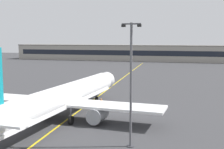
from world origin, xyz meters
The scene contains 6 objects.
ground_plane centered at (0.00, 0.00, 0.00)m, with size 400.00×400.00×0.00m, color #353538.
taxiway_centreline centered at (0.00, 30.00, 0.00)m, with size 0.30×180.00×0.01m, color yellow.
airliner_foreground centered at (0.35, 10.61, 3.37)m, with size 32.23×41.52×11.65m.
apron_lamp_post centered at (13.12, 2.28, 7.50)m, with size 2.24×0.90×14.37m.
safety_cone_by_nose_gear centered at (1.91, 26.08, 0.26)m, with size 0.44×0.44×0.55m.
terminal_building centered at (-6.60, 135.20, 4.52)m, with size 156.13×12.40×9.03m.
Camera 1 is at (19.95, -30.25, 12.58)m, focal length 47.11 mm.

